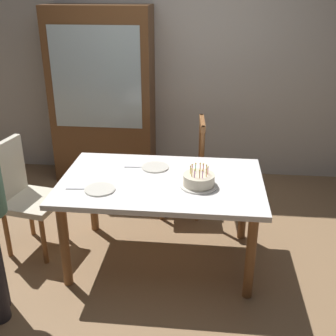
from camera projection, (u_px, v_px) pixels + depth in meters
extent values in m
plane|color=#93704C|center=(162.00, 258.00, 3.45)|extent=(6.40, 6.40, 0.00)
cube|color=beige|center=(181.00, 62.00, 4.61)|extent=(6.40, 0.10, 2.60)
cube|color=white|center=(161.00, 182.00, 3.17)|extent=(1.54, 0.97, 0.04)
cylinder|color=brown|center=(64.00, 246.00, 3.02)|extent=(0.07, 0.07, 0.68)
cylinder|color=brown|center=(250.00, 257.00, 2.90)|extent=(0.07, 0.07, 0.68)
cylinder|color=brown|center=(93.00, 196.00, 3.73)|extent=(0.07, 0.07, 0.68)
cylinder|color=brown|center=(243.00, 204.00, 3.60)|extent=(0.07, 0.07, 0.68)
cylinder|color=silver|center=(199.00, 185.00, 3.06)|extent=(0.28, 0.28, 0.01)
cylinder|color=beige|center=(199.00, 180.00, 3.04)|extent=(0.23, 0.23, 0.08)
cylinder|color=#E54C4C|center=(208.00, 171.00, 3.01)|extent=(0.01, 0.01, 0.05)
sphere|color=#FFC64C|center=(208.00, 167.00, 2.99)|extent=(0.01, 0.01, 0.01)
cylinder|color=yellow|center=(206.00, 169.00, 3.04)|extent=(0.01, 0.01, 0.05)
sphere|color=#FFC64C|center=(207.00, 165.00, 3.02)|extent=(0.01, 0.01, 0.01)
cylinder|color=#E54C4C|center=(203.00, 168.00, 3.06)|extent=(0.01, 0.01, 0.05)
sphere|color=#FFC64C|center=(203.00, 164.00, 3.04)|extent=(0.01, 0.01, 0.01)
cylinder|color=#F2994C|center=(200.00, 168.00, 3.07)|extent=(0.01, 0.01, 0.05)
sphere|color=#FFC64C|center=(200.00, 163.00, 3.05)|extent=(0.01, 0.01, 0.01)
cylinder|color=#66CC72|center=(196.00, 168.00, 3.06)|extent=(0.01, 0.01, 0.05)
sphere|color=#FFC64C|center=(196.00, 164.00, 3.05)|extent=(0.01, 0.01, 0.01)
cylinder|color=#E54C4C|center=(192.00, 169.00, 3.05)|extent=(0.01, 0.01, 0.05)
sphere|color=#FFC64C|center=(192.00, 165.00, 3.03)|extent=(0.01, 0.01, 0.01)
cylinder|color=yellow|center=(190.00, 170.00, 3.02)|extent=(0.01, 0.01, 0.05)
sphere|color=#FFC64C|center=(191.00, 166.00, 3.01)|extent=(0.01, 0.01, 0.01)
cylinder|color=yellow|center=(192.00, 173.00, 2.98)|extent=(0.01, 0.01, 0.05)
sphere|color=#FFC64C|center=(192.00, 169.00, 2.97)|extent=(0.01, 0.01, 0.01)
cylinder|color=#D872CC|center=(195.00, 174.00, 2.96)|extent=(0.01, 0.01, 0.05)
sphere|color=#FFC64C|center=(195.00, 170.00, 2.95)|extent=(0.01, 0.01, 0.01)
cylinder|color=#F2994C|center=(200.00, 175.00, 2.95)|extent=(0.01, 0.01, 0.05)
sphere|color=#FFC64C|center=(200.00, 170.00, 2.94)|extent=(0.01, 0.01, 0.01)
cylinder|color=#D872CC|center=(203.00, 175.00, 2.95)|extent=(0.01, 0.01, 0.05)
sphere|color=#FFC64C|center=(203.00, 170.00, 2.94)|extent=(0.01, 0.01, 0.01)
cylinder|color=yellow|center=(206.00, 173.00, 2.97)|extent=(0.01, 0.01, 0.05)
sphere|color=#FFC64C|center=(207.00, 169.00, 2.96)|extent=(0.01, 0.01, 0.01)
cylinder|color=silver|center=(100.00, 189.00, 3.00)|extent=(0.22, 0.22, 0.01)
cylinder|color=silver|center=(155.00, 167.00, 3.36)|extent=(0.22, 0.22, 0.01)
cube|color=silver|center=(78.00, 189.00, 3.01)|extent=(0.18, 0.03, 0.01)
cube|color=silver|center=(136.00, 167.00, 3.37)|extent=(0.18, 0.02, 0.01)
cube|color=brown|center=(180.00, 170.00, 4.00)|extent=(0.47, 0.47, 0.05)
cylinder|color=brown|center=(163.00, 184.00, 4.25)|extent=(0.04, 0.04, 0.42)
cylinder|color=brown|center=(162.00, 200.00, 3.94)|extent=(0.04, 0.04, 0.42)
cylinder|color=brown|center=(196.00, 184.00, 4.24)|extent=(0.04, 0.04, 0.42)
cylinder|color=brown|center=(197.00, 200.00, 3.93)|extent=(0.04, 0.04, 0.42)
cylinder|color=brown|center=(201.00, 139.00, 4.05)|extent=(0.04, 0.04, 0.50)
cylinder|color=brown|center=(202.00, 153.00, 3.72)|extent=(0.04, 0.04, 0.50)
cube|color=brown|center=(202.00, 123.00, 3.80)|extent=(0.07, 0.40, 0.06)
cube|color=beige|center=(33.00, 201.00, 3.41)|extent=(0.51, 0.51, 0.05)
cylinder|color=brown|center=(44.00, 240.00, 3.31)|extent=(0.04, 0.04, 0.42)
cylinder|color=brown|center=(65.00, 219.00, 3.61)|extent=(0.04, 0.04, 0.42)
cylinder|color=brown|center=(7.00, 234.00, 3.40)|extent=(0.04, 0.04, 0.42)
cylinder|color=brown|center=(31.00, 214.00, 3.70)|extent=(0.04, 0.04, 0.42)
cube|color=beige|center=(7.00, 171.00, 3.36)|extent=(0.12, 0.40, 0.50)
cube|color=brown|center=(103.00, 97.00, 4.57)|extent=(1.10, 0.44, 1.90)
cube|color=silver|center=(96.00, 78.00, 4.26)|extent=(0.94, 0.01, 1.04)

